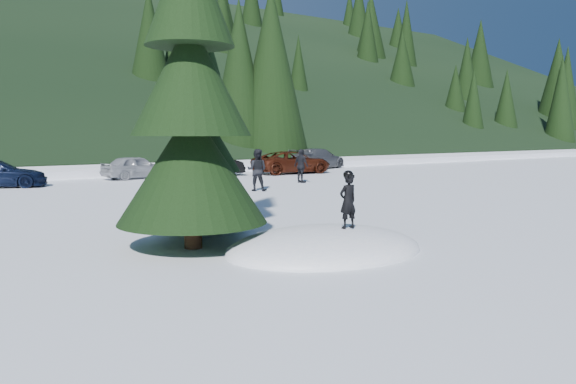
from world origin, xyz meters
TOP-DOWN VIEW (x-y plane):
  - ground at (0.00, 0.00)m, footprint 200.00×200.00m
  - snow_mound at (0.00, 0.00)m, footprint 4.48×3.52m
  - spruce_tall at (-2.20, 1.80)m, footprint 3.20×3.20m
  - spruce_short at (-1.20, 3.20)m, footprint 2.20×2.20m
  - child_skier at (0.37, -0.31)m, footprint 0.43×0.29m
  - adult_0 at (5.26, 11.15)m, footprint 1.10×1.10m
  - adult_1 at (9.10, 13.18)m, footprint 0.48×1.01m
  - car_4 at (3.30, 20.37)m, footprint 3.88×2.02m
  - car_5 at (7.29, 19.87)m, footprint 4.46×2.43m
  - car_6 at (12.45, 18.67)m, footprint 5.03×2.54m
  - car_7 at (16.50, 21.29)m, footprint 5.25×3.58m

SIDE VIEW (x-z plane):
  - ground at x=0.00m, z-range 0.00..0.00m
  - snow_mound at x=0.00m, z-range -0.48..0.48m
  - car_4 at x=3.30m, z-range 0.00..1.26m
  - car_6 at x=12.45m, z-range 0.00..1.36m
  - car_5 at x=7.29m, z-range 0.00..1.40m
  - car_7 at x=16.50m, z-range 0.00..1.41m
  - adult_1 at x=9.10m, z-range 0.00..1.68m
  - adult_0 at x=5.26m, z-range 0.00..1.80m
  - child_skier at x=0.37m, z-range 0.48..1.63m
  - spruce_short at x=-1.20m, z-range -0.58..4.79m
  - spruce_tall at x=-2.20m, z-range -0.98..7.62m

